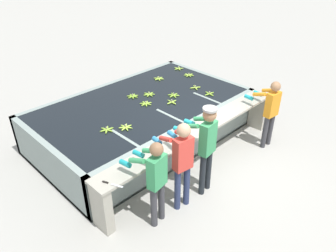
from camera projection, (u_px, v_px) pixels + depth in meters
The scene contains 21 objects.
ground_plane at pixel (204, 171), 6.66m from camera, with size 80.00×80.00×0.00m, color #A3A099.
wash_tank at pixel (143, 120), 7.56m from camera, with size 4.78×2.85×0.92m.
work_ledge at pixel (197, 140), 6.46m from camera, with size 4.78×0.45×0.92m.
worker_0 at pixel (155, 177), 5.06m from camera, with size 0.48×0.73×1.57m.
worker_1 at pixel (182, 159), 5.35m from camera, with size 0.47×0.74×1.68m.
worker_2 at pixel (206, 142), 5.65m from camera, with size 0.46×0.74×1.75m.
worker_3 at pixel (270, 109), 7.03m from camera, with size 0.45×0.72×1.56m.
banana_bunch_floating_0 at pixel (195, 88), 7.96m from camera, with size 0.26×0.26×0.08m.
banana_bunch_floating_1 at pixel (178, 69), 9.06m from camera, with size 0.27×0.28×0.08m.
banana_bunch_floating_2 at pixel (107, 130), 6.27m from camera, with size 0.28×0.28×0.08m.
banana_bunch_floating_3 at pixel (209, 94), 7.66m from camera, with size 0.28×0.28×0.08m.
banana_bunch_floating_4 at pixel (133, 96), 7.54m from camera, with size 0.28×0.28×0.08m.
banana_bunch_floating_5 at pixel (189, 75), 8.66m from camera, with size 0.28×0.28×0.08m.
banana_bunch_floating_6 at pixel (174, 95), 7.59m from camera, with size 0.28×0.27×0.08m.
banana_bunch_floating_7 at pixel (172, 102), 7.28m from camera, with size 0.28×0.28×0.08m.
banana_bunch_floating_8 at pixel (159, 79), 8.45m from camera, with size 0.28×0.26×0.08m.
banana_bunch_floating_9 at pixel (146, 104), 7.22m from camera, with size 0.28×0.28×0.08m.
banana_bunch_floating_10 at pixel (126, 127), 6.35m from camera, with size 0.28×0.28×0.08m.
banana_bunch_floating_11 at pixel (149, 94), 7.64m from camera, with size 0.28×0.28×0.08m.
banana_bunch_ledge_0 at pixel (208, 123), 6.50m from camera, with size 0.27×0.27×0.08m.
knife_0 at pixel (109, 183), 4.95m from camera, with size 0.16×0.33×0.02m.
Camera 1 is at (-4.22, -3.20, 4.21)m, focal length 35.00 mm.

